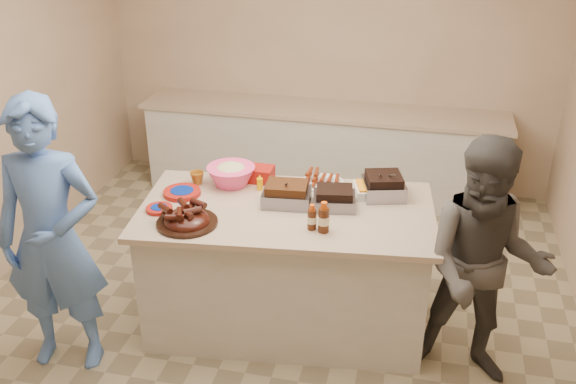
% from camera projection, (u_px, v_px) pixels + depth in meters
% --- Properties ---
extents(room, '(4.50, 5.00, 2.70)m').
position_uv_depth(room, '(268.00, 318.00, 4.74)').
color(room, tan).
rests_on(room, ground).
extents(back_counter, '(3.60, 0.64, 0.90)m').
position_uv_depth(back_counter, '(322.00, 151.00, 6.47)').
color(back_counter, beige).
rests_on(back_counter, ground).
extents(island, '(2.07, 1.25, 0.93)m').
position_uv_depth(island, '(286.00, 321.00, 4.71)').
color(island, beige).
rests_on(island, ground).
extents(rib_platter, '(0.51, 0.51, 0.16)m').
position_uv_depth(rib_platter, '(187.00, 224.00, 4.11)').
color(rib_platter, '#3A1109').
rests_on(rib_platter, island).
extents(pulled_pork_tray, '(0.34, 0.27, 0.10)m').
position_uv_depth(pulled_pork_tray, '(287.00, 204.00, 4.36)').
color(pulled_pork_tray, '#47230F').
rests_on(pulled_pork_tray, island).
extents(brisket_tray, '(0.32, 0.28, 0.08)m').
position_uv_depth(brisket_tray, '(334.00, 207.00, 4.32)').
color(brisket_tray, black).
rests_on(brisket_tray, island).
extents(roasting_pan, '(0.34, 0.34, 0.11)m').
position_uv_depth(roasting_pan, '(383.00, 196.00, 4.47)').
color(roasting_pan, gray).
rests_on(roasting_pan, island).
extents(coleslaw_bowl, '(0.38, 0.38, 0.24)m').
position_uv_depth(coleslaw_bowl, '(232.00, 185.00, 4.63)').
color(coleslaw_bowl, '#FF4683').
rests_on(coleslaw_bowl, island).
extents(sausage_plate, '(0.33, 0.33, 0.05)m').
position_uv_depth(sausage_plate, '(322.00, 184.00, 4.64)').
color(sausage_plate, silver).
rests_on(sausage_plate, island).
extents(mac_cheese_dish, '(0.36, 0.30, 0.08)m').
position_uv_depth(mac_cheese_dish, '(377.00, 194.00, 4.49)').
color(mac_cheese_dish, orange).
rests_on(mac_cheese_dish, island).
extents(bbq_bottle_a, '(0.08, 0.08, 0.21)m').
position_uv_depth(bbq_bottle_a, '(323.00, 231.00, 4.02)').
color(bbq_bottle_a, '#3E1B0B').
rests_on(bbq_bottle_a, island).
extents(bbq_bottle_b, '(0.06, 0.06, 0.17)m').
position_uv_depth(bbq_bottle_b, '(312.00, 229.00, 4.05)').
color(bbq_bottle_b, '#3E1B0B').
rests_on(bbq_bottle_b, island).
extents(mustard_bottle, '(0.05, 0.05, 0.12)m').
position_uv_depth(mustard_bottle, '(260.00, 190.00, 4.56)').
color(mustard_bottle, '#F4AD00').
rests_on(mustard_bottle, island).
extents(sauce_bowl, '(0.14, 0.06, 0.14)m').
position_uv_depth(sauce_bowl, '(279.00, 192.00, 4.52)').
color(sauce_bowl, silver).
rests_on(sauce_bowl, island).
extents(plate_stack_large, '(0.29, 0.29, 0.03)m').
position_uv_depth(plate_stack_large, '(182.00, 194.00, 4.49)').
color(plate_stack_large, maroon).
rests_on(plate_stack_large, island).
extents(plate_stack_small, '(0.20, 0.20, 0.02)m').
position_uv_depth(plate_stack_small, '(159.00, 210.00, 4.27)').
color(plate_stack_small, maroon).
rests_on(plate_stack_small, island).
extents(plastic_cup, '(0.11, 0.11, 0.10)m').
position_uv_depth(plastic_cup, '(198.00, 184.00, 4.64)').
color(plastic_cup, '#975C16').
rests_on(plastic_cup, island).
extents(basket_stack, '(0.21, 0.16, 0.11)m').
position_uv_depth(basket_stack, '(259.00, 180.00, 4.70)').
color(basket_stack, maroon).
rests_on(basket_stack, island).
extents(guest_blue, '(0.96, 1.92, 0.44)m').
position_uv_depth(guest_blue, '(74.00, 355.00, 4.37)').
color(guest_blue, '#527ED0').
rests_on(guest_blue, ground).
extents(guest_gray, '(0.84, 1.66, 0.62)m').
position_uv_depth(guest_gray, '(467.00, 372.00, 4.23)').
color(guest_gray, '#484541').
rests_on(guest_gray, ground).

